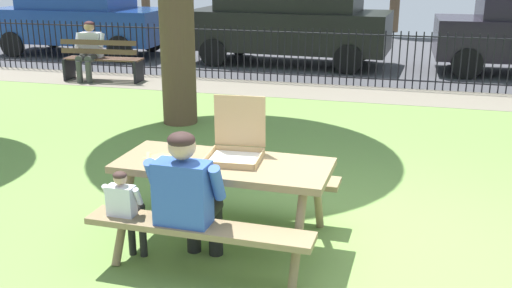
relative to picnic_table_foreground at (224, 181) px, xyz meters
The scene contains 13 objects.
ground 2.13m from the picnic_table_foreground, 56.34° to the left, with size 28.00×10.76×0.02m, color olive.
cobblestone_walkway 6.51m from the picnic_table_foreground, 79.93° to the left, with size 28.00×1.40×0.01m, color gray.
street_asphalt 11.11m from the picnic_table_foreground, 84.14° to the left, with size 28.00×7.91×0.01m, color #424247.
picnic_table_foreground is the anchor object (origin of this frame).
pizza_box_open 0.34m from the picnic_table_foreground, 66.99° to the left, with size 0.49×0.50×0.51m.
pizza_slice_on_table 0.60m from the picnic_table_foreground, behind, with size 0.30×0.26×0.02m.
adult_at_table 0.52m from the picnic_table_foreground, 104.23° to the right, with size 0.61×0.60×1.19m.
child_at_table 0.84m from the picnic_table_foreground, 141.64° to the right, with size 0.32×0.31×0.83m.
iron_fence_streetside 7.17m from the picnic_table_foreground, 80.91° to the left, with size 19.62×0.03×1.09m.
park_bench_left 7.78m from the picnic_table_foreground, 126.62° to the left, with size 1.63×0.58×0.85m.
person_on_park_bench 7.97m from the picnic_table_foreground, 128.20° to the left, with size 0.63×0.62×1.19m.
parked_car_left 11.54m from the picnic_table_foreground, 126.67° to the left, with size 4.40×1.91×1.94m.
parked_car_center 9.37m from the picnic_table_foreground, 98.65° to the left, with size 4.68×2.13×2.08m.
Camera 1 is at (0.34, -4.75, 2.40)m, focal length 41.28 mm.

